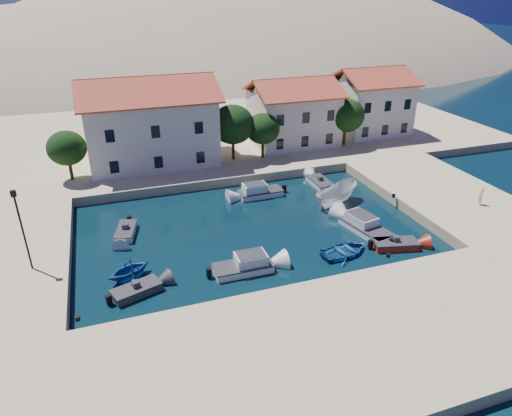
{
  "coord_description": "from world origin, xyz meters",
  "views": [
    {
      "loc": [
        -11.11,
        -23.78,
        19.67
      ],
      "look_at": [
        0.58,
        10.21,
        2.0
      ],
      "focal_mm": 32.0,
      "sensor_mm": 36.0,
      "label": 1
    }
  ],
  "objects_px": {
    "building_right": "(371,100)",
    "cabin_cruiser_south": "(243,266)",
    "lamppost": "(21,223)",
    "boat_east": "(335,204)",
    "building_left": "(150,120)",
    "pedestrian": "(480,196)",
    "cabin_cruiser_east": "(366,227)",
    "building_mid": "(293,111)",
    "rowboat_south": "(344,254)"
  },
  "relations": [
    {
      "from": "building_right",
      "to": "cabin_cruiser_south",
      "type": "distance_m",
      "value": 37.52
    },
    {
      "from": "lamppost",
      "to": "boat_east",
      "type": "xyz_separation_m",
      "value": [
        27.21,
        4.38,
        -4.75
      ]
    },
    {
      "from": "building_right",
      "to": "lamppost",
      "type": "relative_size",
      "value": 1.52
    },
    {
      "from": "building_left",
      "to": "pedestrian",
      "type": "xyz_separation_m",
      "value": [
        27.39,
        -21.95,
        -4.05
      ]
    },
    {
      "from": "cabin_cruiser_south",
      "to": "cabin_cruiser_east",
      "type": "height_order",
      "value": "same"
    },
    {
      "from": "building_mid",
      "to": "building_right",
      "type": "relative_size",
      "value": 1.11
    },
    {
      "from": "building_left",
      "to": "cabin_cruiser_east",
      "type": "relative_size",
      "value": 2.68
    },
    {
      "from": "cabin_cruiser_south",
      "to": "building_left",
      "type": "bearing_deg",
      "value": 98.47
    },
    {
      "from": "building_mid",
      "to": "cabin_cruiser_east",
      "type": "bearing_deg",
      "value": -96.24
    },
    {
      "from": "building_right",
      "to": "cabin_cruiser_south",
      "type": "relative_size",
      "value": 2.08
    },
    {
      "from": "cabin_cruiser_south",
      "to": "rowboat_south",
      "type": "xyz_separation_m",
      "value": [
        8.55,
        -0.28,
        -0.48
      ]
    },
    {
      "from": "cabin_cruiser_east",
      "to": "building_left",
      "type": "bearing_deg",
      "value": 24.02
    },
    {
      "from": "building_mid",
      "to": "rowboat_south",
      "type": "xyz_separation_m",
      "value": [
        -6.05,
        -25.27,
        -5.22
      ]
    },
    {
      "from": "building_right",
      "to": "pedestrian",
      "type": "distance_m",
      "value": 24.36
    },
    {
      "from": "cabin_cruiser_south",
      "to": "pedestrian",
      "type": "relative_size",
      "value": 2.56
    },
    {
      "from": "building_left",
      "to": "cabin_cruiser_south",
      "type": "bearing_deg",
      "value": -81.92
    },
    {
      "from": "cabin_cruiser_east",
      "to": "building_mid",
      "type": "bearing_deg",
      "value": -17.89
    },
    {
      "from": "building_left",
      "to": "cabin_cruiser_south",
      "type": "xyz_separation_m",
      "value": [
        3.4,
        -23.99,
        -5.46
      ]
    },
    {
      "from": "cabin_cruiser_south",
      "to": "cabin_cruiser_east",
      "type": "relative_size",
      "value": 0.83
    },
    {
      "from": "building_mid",
      "to": "pedestrian",
      "type": "height_order",
      "value": "building_mid"
    },
    {
      "from": "rowboat_south",
      "to": "cabin_cruiser_east",
      "type": "bearing_deg",
      "value": -64.27
    },
    {
      "from": "building_right",
      "to": "rowboat_south",
      "type": "distance_m",
      "value": 32.34
    },
    {
      "from": "building_right",
      "to": "boat_east",
      "type": "distance_m",
      "value": 23.33
    },
    {
      "from": "cabin_cruiser_south",
      "to": "pedestrian",
      "type": "distance_m",
      "value": 24.11
    },
    {
      "from": "building_mid",
      "to": "rowboat_south",
      "type": "bearing_deg",
      "value": -103.46
    },
    {
      "from": "pedestrian",
      "to": "cabin_cruiser_east",
      "type": "bearing_deg",
      "value": -24.88
    },
    {
      "from": "rowboat_south",
      "to": "pedestrian",
      "type": "distance_m",
      "value": 15.72
    },
    {
      "from": "building_left",
      "to": "rowboat_south",
      "type": "distance_m",
      "value": 27.7
    },
    {
      "from": "building_left",
      "to": "building_mid",
      "type": "height_order",
      "value": "building_left"
    },
    {
      "from": "building_left",
      "to": "lamppost",
      "type": "distance_m",
      "value": 23.1
    },
    {
      "from": "boat_east",
      "to": "lamppost",
      "type": "bearing_deg",
      "value": 75.62
    },
    {
      "from": "lamppost",
      "to": "rowboat_south",
      "type": "bearing_deg",
      "value": -10.33
    },
    {
      "from": "cabin_cruiser_south",
      "to": "rowboat_south",
      "type": "bearing_deg",
      "value": -1.51
    },
    {
      "from": "building_left",
      "to": "lamppost",
      "type": "xyz_separation_m",
      "value": [
        -11.5,
        -20.0,
        -1.18
      ]
    },
    {
      "from": "boat_east",
      "to": "pedestrian",
      "type": "xyz_separation_m",
      "value": [
        11.68,
        -6.34,
        1.89
      ]
    },
    {
      "from": "cabin_cruiser_east",
      "to": "boat_east",
      "type": "height_order",
      "value": "cabin_cruiser_east"
    },
    {
      "from": "boat_east",
      "to": "cabin_cruiser_east",
      "type": "bearing_deg",
      "value": 154.69
    },
    {
      "from": "building_right",
      "to": "building_mid",
      "type": "bearing_deg",
      "value": -175.24
    },
    {
      "from": "lamppost",
      "to": "cabin_cruiser_south",
      "type": "distance_m",
      "value": 16.01
    },
    {
      "from": "building_left",
      "to": "building_mid",
      "type": "xyz_separation_m",
      "value": [
        18.0,
        1.0,
        -0.71
      ]
    },
    {
      "from": "lamppost",
      "to": "pedestrian",
      "type": "relative_size",
      "value": 3.51
    },
    {
      "from": "building_mid",
      "to": "pedestrian",
      "type": "relative_size",
      "value": 5.92
    },
    {
      "from": "building_right",
      "to": "lamppost",
      "type": "height_order",
      "value": "building_right"
    },
    {
      "from": "building_right",
      "to": "pedestrian",
      "type": "relative_size",
      "value": 5.33
    },
    {
      "from": "building_mid",
      "to": "cabin_cruiser_east",
      "type": "xyz_separation_m",
      "value": [
        -2.47,
        -22.63,
        -4.75
      ]
    },
    {
      "from": "building_mid",
      "to": "building_left",
      "type": "bearing_deg",
      "value": -176.82
    },
    {
      "from": "building_mid",
      "to": "boat_east",
      "type": "height_order",
      "value": "building_mid"
    },
    {
      "from": "rowboat_south",
      "to": "building_right",
      "type": "bearing_deg",
      "value": -45.22
    },
    {
      "from": "building_mid",
      "to": "cabin_cruiser_south",
      "type": "height_order",
      "value": "building_mid"
    },
    {
      "from": "cabin_cruiser_east",
      "to": "boat_east",
      "type": "bearing_deg",
      "value": -13.43
    }
  ]
}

